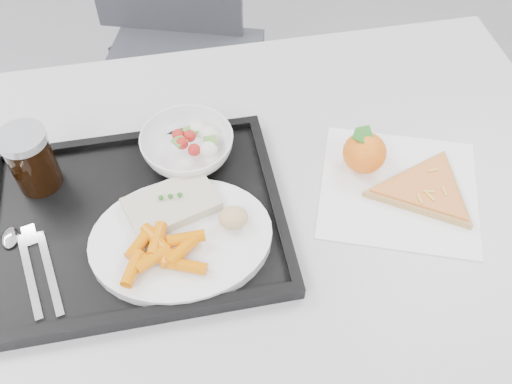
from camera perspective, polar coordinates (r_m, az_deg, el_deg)
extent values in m
cube|color=silver|center=(0.92, -2.27, -1.64)|extent=(1.20, 0.80, 0.03)
cylinder|color=#47474C|center=(1.55, 16.07, 3.03)|extent=(0.04, 0.04, 0.72)
cube|color=#313238|center=(1.61, -7.68, 11.50)|extent=(0.53, 0.53, 0.04)
cylinder|color=#47474C|center=(1.65, -12.33, 0.33)|extent=(0.03, 0.03, 0.43)
cylinder|color=#47474C|center=(1.66, 0.01, 2.19)|extent=(0.03, 0.03, 0.43)
cylinder|color=#47474C|center=(1.91, -12.94, 8.64)|extent=(0.03, 0.03, 0.43)
cylinder|color=#47474C|center=(1.91, -2.08, 10.25)|extent=(0.03, 0.03, 0.43)
cube|color=black|center=(0.90, -11.91, -2.89)|extent=(0.45, 0.35, 0.01)
cube|color=black|center=(1.00, -12.61, 5.25)|extent=(0.45, 0.02, 0.01)
cube|color=black|center=(0.80, -11.33, -11.94)|extent=(0.45, 0.02, 0.01)
cube|color=black|center=(0.89, 1.77, -0.30)|extent=(0.02, 0.32, 0.01)
cylinder|color=white|center=(0.85, -7.47, -4.69)|extent=(0.27, 0.27, 0.02)
cube|color=beige|center=(0.87, -8.44, -1.20)|extent=(0.15, 0.12, 0.02)
sphere|color=#236B1C|center=(0.86, -9.49, -0.55)|extent=(0.01, 0.01, 0.01)
sphere|color=#236B1C|center=(0.86, -8.57, -0.41)|extent=(0.01, 0.01, 0.01)
sphere|color=#236B1C|center=(0.86, -7.65, -0.28)|extent=(0.01, 0.01, 0.01)
ellipsoid|color=#D4C285|center=(0.83, -2.29, -2.58)|extent=(0.05, 0.04, 0.03)
imported|color=white|center=(0.94, -6.87, 4.56)|extent=(0.15, 0.15, 0.05)
cylinder|color=black|center=(0.95, -21.47, 2.84)|extent=(0.07, 0.07, 0.10)
cylinder|color=#A5A8AD|center=(0.91, -22.41, 4.98)|extent=(0.07, 0.07, 0.01)
cube|color=silver|center=(0.88, -21.69, -7.76)|extent=(0.04, 0.15, 0.00)
ellipsoid|color=silver|center=(0.93, -23.40, -4.21)|extent=(0.03, 0.04, 0.01)
cube|color=silver|center=(0.87, -19.91, -7.55)|extent=(0.04, 0.15, 0.00)
cube|color=silver|center=(0.92, -21.70, -4.05)|extent=(0.03, 0.04, 0.00)
cube|color=white|center=(0.96, 14.08, 0.32)|extent=(0.32, 0.31, 0.00)
ellipsoid|color=orange|center=(0.95, 10.80, 3.89)|extent=(0.09, 0.09, 0.07)
cube|color=#236B1C|center=(0.93, 11.07, 5.13)|extent=(0.03, 0.05, 0.02)
cube|color=#236B1C|center=(0.93, 11.07, 5.13)|extent=(0.05, 0.04, 0.02)
cylinder|color=tan|center=(0.96, 16.61, 0.16)|extent=(0.23, 0.23, 0.01)
cylinder|color=#A92A05|center=(0.95, 16.71, 0.46)|extent=(0.20, 0.20, 0.00)
cube|color=#EABC47|center=(0.97, 17.27, 2.09)|extent=(0.02, 0.00, 0.00)
cube|color=#EABC47|center=(0.93, 16.06, -0.68)|extent=(0.00, 0.02, 0.00)
cube|color=#EABC47|center=(0.95, 18.31, 0.10)|extent=(0.00, 0.02, 0.00)
cube|color=#EABC47|center=(0.94, 16.83, 0.05)|extent=(0.02, 0.01, 0.00)
cube|color=#EABC47|center=(0.93, 17.02, -0.43)|extent=(0.01, 0.02, 0.00)
cylinder|color=orange|center=(0.81, -9.77, -6.44)|extent=(0.05, 0.02, 0.02)
cylinder|color=orange|center=(0.83, -9.98, -4.65)|extent=(0.04, 0.05, 0.02)
cylinder|color=orange|center=(0.81, -7.36, -5.77)|extent=(0.05, 0.05, 0.02)
cylinder|color=orange|center=(0.83, -11.55, -5.05)|extent=(0.05, 0.05, 0.02)
cylinder|color=orange|center=(0.82, -6.99, -4.61)|extent=(0.05, 0.02, 0.02)
cylinder|color=orange|center=(0.80, -12.24, -7.50)|extent=(0.04, 0.06, 0.02)
cylinder|color=orange|center=(0.81, -10.28, -6.55)|extent=(0.06, 0.04, 0.02)
cylinder|color=orange|center=(0.82, -9.24, -5.73)|extent=(0.02, 0.05, 0.02)
cylinder|color=orange|center=(0.82, -9.88, -4.72)|extent=(0.03, 0.06, 0.02)
cylinder|color=orange|center=(0.80, -6.82, -7.36)|extent=(0.06, 0.04, 0.02)
sphere|color=#AE1D18|center=(0.95, -7.80, 5.66)|extent=(0.02, 0.02, 0.02)
sphere|color=#AE1D18|center=(0.93, -7.41, 4.84)|extent=(0.02, 0.02, 0.02)
sphere|color=#AE1D18|center=(0.92, -6.20, 4.20)|extent=(0.02, 0.02, 0.02)
sphere|color=#AE1D18|center=(0.94, -6.65, 5.57)|extent=(0.02, 0.02, 0.02)
ellipsoid|color=silver|center=(0.96, -5.90, 6.26)|extent=(0.03, 0.03, 0.02)
ellipsoid|color=silver|center=(0.95, -4.75, 5.82)|extent=(0.03, 0.03, 0.02)
ellipsoid|color=silver|center=(0.92, -4.80, 4.26)|extent=(0.03, 0.03, 0.02)
cube|color=#548533|center=(0.93, -7.66, 5.06)|extent=(0.03, 0.03, 0.00)
cube|color=#548533|center=(0.93, -4.60, 5.11)|extent=(0.02, 0.02, 0.00)
cube|color=#548533|center=(0.95, -6.58, 6.09)|extent=(0.03, 0.03, 0.00)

